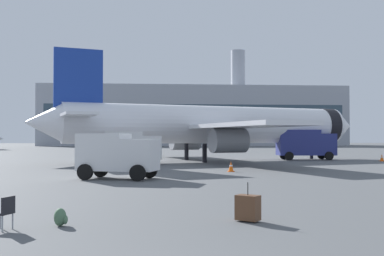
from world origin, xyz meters
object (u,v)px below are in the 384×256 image
Objects in this scene: service_truck at (132,146)px; safety_cone_near at (128,160)px; safety_cone_far at (124,156)px; safety_cone_outer at (231,166)px; airplane_at_gate at (211,125)px; rolling_suitcase at (248,208)px; traveller_backpack at (61,217)px; gate_chair at (4,211)px; fuel_truck at (305,143)px; safety_cone_mid at (382,158)px; cargo_van at (117,154)px.

service_truck is 7.78× the size of safety_cone_near.
safety_cone_far is 1.04× the size of safety_cone_outer.
airplane_at_gate is 34.12m from rolling_suitcase.
rolling_suitcase is at bearing 3.17° from traveller_backpack.
gate_chair reaches higher than safety_cone_near.
fuel_truck is at bearing 9.41° from airplane_at_gate.
safety_cone_mid is at bearing -29.24° from fuel_truck.
cargo_van reaches higher than safety_cone_near.
airplane_at_gate is 40.74× the size of gate_chair.
safety_cone_outer is (7.68, -10.00, 0.04)m from safety_cone_near.
safety_cone_mid is (6.64, -3.72, -1.42)m from fuel_truck.
traveller_backpack is at bearing -91.35° from cargo_van.
safety_cone_outer reaches higher than safety_cone_mid.
gate_chair is at bearing -93.64° from service_truck.
gate_chair is at bearing -90.65° from safety_cone_far.
safety_cone_far is (-1.38, 9.75, -1.23)m from service_truck.
airplane_at_gate is 10.05m from service_truck.
safety_cone_outer is at bearing -91.60° from airplane_at_gate.
safety_cone_near is at bearing -83.49° from safety_cone_far.
rolling_suitcase is at bearing -80.11° from safety_cone_near.
service_truck reaches higher than cargo_van.
gate_chair reaches higher than safety_cone_far.
airplane_at_gate reaches higher than traveller_backpack.
safety_cone_outer is at bearing 65.25° from gate_chair.
airplane_at_gate is 15.23m from safety_cone_outer.
safety_cone_near is 0.88× the size of safety_cone_outer.
safety_cone_outer is at bearing 68.08° from traveller_backpack.
airplane_at_gate is 35.98m from gate_chair.
service_truck is 0.82× the size of fuel_truck.
traveller_backpack is (-5.11, -0.28, -0.16)m from rolling_suitcase.
fuel_truck is 7.74m from safety_cone_mid.
gate_chair is at bearing -161.31° from traveller_backpack.
safety_cone_near is at bearing 91.00° from cargo_van.
safety_cone_far is (-26.02, 5.61, 0.02)m from safety_cone_mid.
safety_cone_mid is (24.79, 18.04, -1.10)m from cargo_van.
service_truck is at bearing 129.81° from safety_cone_outer.
airplane_at_gate is at bearing 31.00° from safety_cone_near.
traveller_backpack is 0.56× the size of gate_chair.
airplane_at_gate reaches higher than safety_cone_mid.
fuel_truck is 8.34× the size of safety_cone_outer.
rolling_suitcase is at bearing -122.15° from safety_cone_mid.
cargo_van is (-7.83, -20.04, -2.21)m from airplane_at_gate.
rolling_suitcase is at bearing -80.49° from service_truck.
safety_cone_far is 0.88× the size of gate_chair.
cargo_van reaches higher than safety_cone_mid.
safety_cone_far reaches higher than safety_cone_near.
safety_cone_outer is 0.85× the size of gate_chair.
traveller_backpack is at bearing -111.92° from safety_cone_outer.
safety_cone_outer is (7.42, 5.18, -1.09)m from cargo_van.
safety_cone_far is at bearing 174.42° from fuel_truck.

